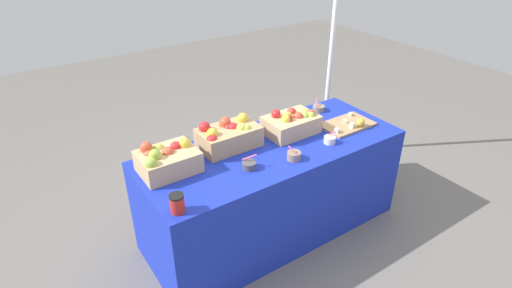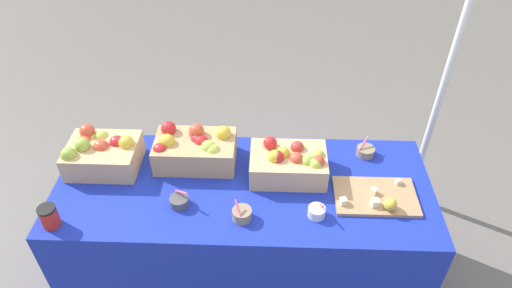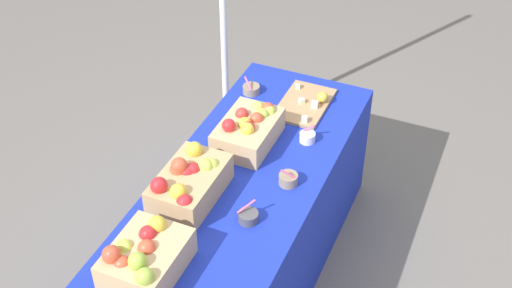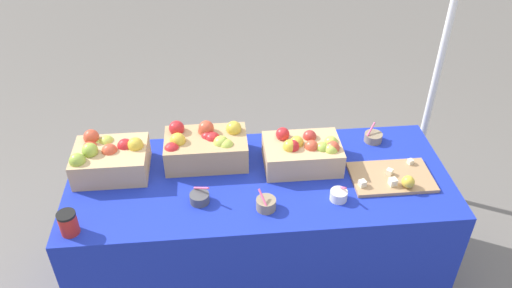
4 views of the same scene
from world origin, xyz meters
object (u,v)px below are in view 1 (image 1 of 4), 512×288
at_px(sample_bowl_far, 294,156).
at_px(coffee_cup, 177,204).
at_px(cutting_board_front, 348,124).
at_px(apple_crate_right, 292,123).
at_px(apple_crate_left, 166,159).
at_px(tent_pole, 332,42).
at_px(sample_bowl_near, 249,165).
at_px(apple_crate_middle, 229,135).
at_px(sample_bowl_mid, 319,108).
at_px(sample_bowl_extra, 330,140).

distance_m(sample_bowl_far, coffee_cup, 0.87).
bearing_deg(cutting_board_front, apple_crate_right, 159.13).
bearing_deg(apple_crate_right, apple_crate_left, 177.60).
bearing_deg(cutting_board_front, tent_pole, 56.90).
distance_m(sample_bowl_near, tent_pole, 1.68).
xyz_separation_m(apple_crate_middle, sample_bowl_near, (-0.04, -0.31, -0.06)).
height_order(sample_bowl_far, tent_pole, tent_pole).
bearing_deg(apple_crate_left, sample_bowl_mid, 5.37).
bearing_deg(sample_bowl_near, sample_bowl_mid, 23.03).
bearing_deg(sample_bowl_extra, sample_bowl_far, -175.18).
xyz_separation_m(apple_crate_left, tent_pole, (1.87, 0.53, 0.32)).
height_order(apple_crate_middle, tent_pole, tent_pole).
bearing_deg(sample_bowl_extra, sample_bowl_near, 176.04).
xyz_separation_m(apple_crate_middle, tent_pole, (1.39, 0.49, 0.31)).
distance_m(apple_crate_right, sample_bowl_far, 0.38).
bearing_deg(sample_bowl_far, cutting_board_front, 12.54).
distance_m(apple_crate_middle, apple_crate_right, 0.50).
relative_size(apple_crate_right, sample_bowl_far, 3.68).
bearing_deg(apple_crate_right, sample_bowl_near, -156.45).
height_order(apple_crate_right, cutting_board_front, apple_crate_right).
height_order(apple_crate_middle, coffee_cup, apple_crate_middle).
height_order(apple_crate_left, sample_bowl_far, apple_crate_left).
bearing_deg(sample_bowl_near, coffee_cup, -165.59).
height_order(sample_bowl_mid, sample_bowl_extra, sample_bowl_extra).
bearing_deg(apple_crate_middle, sample_bowl_extra, -30.26).
distance_m(sample_bowl_mid, sample_bowl_far, 0.80).
relative_size(apple_crate_right, tent_pole, 0.17).
relative_size(apple_crate_left, apple_crate_middle, 0.87).
height_order(apple_crate_right, sample_bowl_near, apple_crate_right).
xyz_separation_m(sample_bowl_near, sample_bowl_mid, (0.94, 0.40, -0.00)).
distance_m(apple_crate_left, sample_bowl_far, 0.82).
distance_m(apple_crate_left, tent_pole, 1.97).
bearing_deg(sample_bowl_mid, coffee_cup, -160.09).
xyz_separation_m(apple_crate_middle, apple_crate_right, (0.49, -0.08, -0.01)).
bearing_deg(coffee_cup, apple_crate_left, 73.61).
height_order(cutting_board_front, sample_bowl_extra, sample_bowl_extra).
bearing_deg(sample_bowl_far, tent_pole, 38.01).
relative_size(cutting_board_front, sample_bowl_mid, 4.12).
bearing_deg(apple_crate_left, tent_pole, 15.94).
relative_size(sample_bowl_near, sample_bowl_extra, 0.98).
xyz_separation_m(sample_bowl_far, sample_bowl_extra, (0.35, 0.03, -0.00)).
xyz_separation_m(sample_bowl_extra, tent_pole, (0.78, 0.85, 0.37)).
distance_m(sample_bowl_extra, tent_pole, 1.21).
distance_m(sample_bowl_extra, coffee_cup, 1.22).
xyz_separation_m(apple_crate_middle, cutting_board_front, (0.91, -0.24, -0.07)).
bearing_deg(sample_bowl_near, apple_crate_right, 23.55).
relative_size(apple_crate_middle, sample_bowl_far, 3.98).
xyz_separation_m(apple_crate_left, sample_bowl_extra, (1.09, -0.32, -0.06)).
height_order(sample_bowl_near, tent_pole, tent_pole).
height_order(cutting_board_front, tent_pole, tent_pole).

